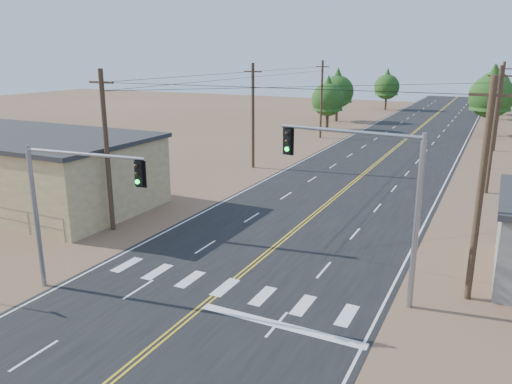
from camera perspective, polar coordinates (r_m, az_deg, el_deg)
The scene contains 17 objects.
ground at distance 18.89m, azimuth -16.44°, elevation -20.21°, with size 220.00×220.00×0.00m, color #866148.
road at distance 43.71m, azimuth 10.87°, elevation 0.93°, with size 15.00×200.00×0.02m, color black.
building_left at distance 41.37m, azimuth -25.30°, elevation 2.42°, with size 20.00×10.00×5.00m, color #D8C57D.
utility_pole_left_near at distance 31.91m, azimuth -16.68°, elevation 4.56°, with size 1.80×0.30×10.00m.
utility_pole_left_mid at distance 48.31m, azimuth -0.35°, elevation 8.75°, with size 1.80×0.30×10.00m.
utility_pole_left_far at distance 66.71m, azimuth 7.49°, elevation 10.51°, with size 1.80×0.30×10.00m.
utility_pole_right_near at distance 23.61m, azimuth 24.27°, elevation 0.12°, with size 1.80×0.30×10.00m.
utility_pole_right_mid at distance 43.29m, azimuth 25.54°, elevation 6.45°, with size 1.80×0.30×10.00m.
utility_pole_right_far at distance 63.17m, azimuth 26.02°, elevation 8.81°, with size 1.80×0.30×10.00m.
signal_mast_left at distance 23.88m, azimuth -21.03°, elevation -0.43°, with size 6.23×0.82×6.88m.
signal_mast_right at distance 22.34m, azimuth 13.37°, elevation 0.69°, with size 6.71×1.05×7.76m.
tree_left_near at distance 74.21m, azimuth 8.23°, elevation 10.78°, with size 4.77×4.77×7.94m.
tree_left_mid at distance 83.96m, azimuth 9.30°, elevation 11.61°, with size 5.24×5.24×8.74m.
tree_left_far at distance 103.64m, azimuth 14.74°, elevation 11.82°, with size 4.89×4.89×8.14m.
tree_right_near at distance 74.92m, azimuth 25.35°, elevation 10.30°, with size 5.76×5.76×9.60m.
tree_right_mid at distance 94.46m, azimuth 25.87°, elevation 10.04°, with size 4.18×4.18×6.96m.
tree_right_far at distance 101.72m, azimuth 25.60°, elevation 11.12°, with size 5.49×5.49×9.15m.
Camera 1 is at (10.96, -10.90, 10.85)m, focal length 35.00 mm.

